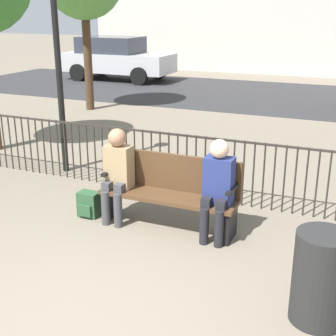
% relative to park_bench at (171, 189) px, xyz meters
% --- Properties ---
extents(ground_plane, '(80.00, 80.00, 0.00)m').
position_rel_park_bench_xyz_m(ground_plane, '(0.00, -2.15, -0.49)').
color(ground_plane, '#706656').
extents(park_bench, '(1.75, 0.45, 0.92)m').
position_rel_park_bench_xyz_m(park_bench, '(0.00, 0.00, 0.00)').
color(park_bench, '#4C331E').
rests_on(park_bench, ground).
extents(seated_person_0, '(0.34, 0.39, 1.23)m').
position_rel_park_bench_xyz_m(seated_person_0, '(-0.68, -0.13, 0.20)').
color(seated_person_0, '#3D3D42').
rests_on(seated_person_0, ground).
extents(seated_person_1, '(0.34, 0.39, 1.24)m').
position_rel_park_bench_xyz_m(seated_person_1, '(0.65, -0.13, 0.20)').
color(seated_person_1, black).
rests_on(seated_person_1, ground).
extents(backpack, '(0.27, 0.23, 0.34)m').
position_rel_park_bench_xyz_m(backpack, '(-1.11, -0.17, -0.33)').
color(backpack, '#284C2D').
rests_on(backpack, ground).
extents(fence_railing, '(9.01, 0.03, 0.95)m').
position_rel_park_bench_xyz_m(fence_railing, '(-0.02, 0.98, 0.07)').
color(fence_railing, '#2D2823').
rests_on(fence_railing, ground).
extents(lamp_post, '(0.28, 0.28, 3.54)m').
position_rel_park_bench_xyz_m(lamp_post, '(-2.49, 1.27, 1.86)').
color(lamp_post, black).
rests_on(lamp_post, ground).
extents(street_surface, '(24.00, 6.00, 0.01)m').
position_rel_park_bench_xyz_m(street_surface, '(0.00, 9.85, -0.49)').
color(street_surface, '#2B2B2D').
rests_on(street_surface, ground).
extents(parked_car_0, '(4.20, 1.94, 1.62)m').
position_rel_park_bench_xyz_m(parked_car_0, '(-6.94, 11.07, 0.35)').
color(parked_car_0, '#B7B7BC').
rests_on(parked_car_0, ground).
extents(trash_bin, '(0.49, 0.49, 0.85)m').
position_rel_park_bench_xyz_m(trash_bin, '(1.95, -1.26, -0.07)').
color(trash_bin, black).
rests_on(trash_bin, ground).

